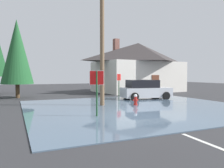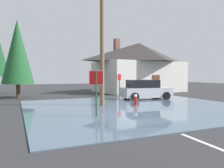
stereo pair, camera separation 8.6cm
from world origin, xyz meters
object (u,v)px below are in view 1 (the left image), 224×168
object	(u,v)px
fire_hydrant	(136,100)
stop_sign_far	(119,80)
parked_car	(145,90)
stop_sign_near	(97,84)
utility_pole	(102,42)
pine_tree_tall_left	(17,52)
house	(138,66)

from	to	relation	value
fire_hydrant	stop_sign_far	world-z (taller)	stop_sign_far
stop_sign_far	parked_car	bearing A→B (deg)	-73.78
stop_sign_near	fire_hydrant	world-z (taller)	stop_sign_near
stop_sign_near	utility_pole	world-z (taller)	utility_pole
stop_sign_far	parked_car	size ratio (longest dim) A/B	0.50
stop_sign_near	pine_tree_tall_left	bearing A→B (deg)	106.97
stop_sign_near	stop_sign_far	size ratio (longest dim) A/B	1.05
pine_tree_tall_left	utility_pole	bearing A→B (deg)	-56.67
stop_sign_far	parked_car	world-z (taller)	stop_sign_far
stop_sign_near	pine_tree_tall_left	distance (m)	11.71
parked_car	house	bearing A→B (deg)	62.95
house	stop_sign_near	bearing A→B (deg)	-127.60
stop_sign_near	fire_hydrant	xyz separation A→B (m)	(3.65, 2.61, -1.21)
stop_sign_near	utility_pole	bearing A→B (deg)	64.58
stop_sign_far	pine_tree_tall_left	distance (m)	9.38
fire_hydrant	utility_pole	size ratio (longest dim) A/B	0.10
fire_hydrant	utility_pole	world-z (taller)	utility_pole
stop_sign_far	parked_car	xyz separation A→B (m)	(0.90, -3.10, -0.73)
fire_hydrant	utility_pole	distance (m)	4.37
parked_car	pine_tree_tall_left	world-z (taller)	pine_tree_tall_left
house	parked_car	world-z (taller)	house
fire_hydrant	stop_sign_far	size ratio (longest dim) A/B	0.36
parked_car	stop_sign_far	bearing A→B (deg)	106.22
stop_sign_far	pine_tree_tall_left	xyz separation A→B (m)	(-8.77, 2.17, 2.51)
stop_sign_near	fire_hydrant	distance (m)	4.65
utility_pole	parked_car	world-z (taller)	utility_pole
stop_sign_near	utility_pole	distance (m)	4.57
utility_pole	house	bearing A→B (deg)	48.89
utility_pole	stop_sign_far	distance (m)	7.10
stop_sign_near	house	xyz separation A→B (m)	(10.17, 13.21, 1.46)
parked_car	pine_tree_tall_left	bearing A→B (deg)	151.41
utility_pole	house	distance (m)	13.05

